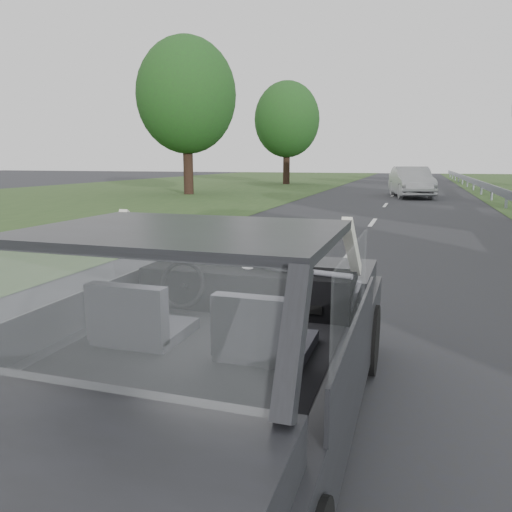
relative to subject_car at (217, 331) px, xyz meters
The scene contains 10 objects.
ground 0.72m from the subject_car, ahead, with size 140.00×140.00×0.00m, color #2B2B2B.
subject_car is the anchor object (origin of this frame).
dashboard 0.64m from the subject_car, 90.00° to the left, with size 1.58×0.45×0.30m, color black.
driver_seat 0.52m from the subject_car, 144.06° to the right, with size 0.50×0.72×0.42m, color #25262D.
passenger_seat 0.52m from the subject_car, 35.94° to the right, with size 0.50×0.72×0.42m, color #25262D.
steering_wheel 0.55m from the subject_car, 140.48° to the left, with size 0.36×0.36×0.04m, color black.
cat 0.76m from the subject_car, 66.85° to the left, with size 0.64×0.20×0.29m, color slate.
other_car 23.16m from the subject_car, 87.80° to the left, with size 1.79×4.52×1.49m, color #BABCBE.
tree_5 24.28m from the subject_car, 115.78° to the left, with size 5.16×5.16×7.82m, color #21431C, non-canonical shape.
tree_6 35.43m from the subject_car, 103.63° to the left, with size 4.84×4.84×7.33m, color #21431C, non-canonical shape.
Camera 1 is at (1.17, -2.83, 1.80)m, focal length 35.00 mm.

